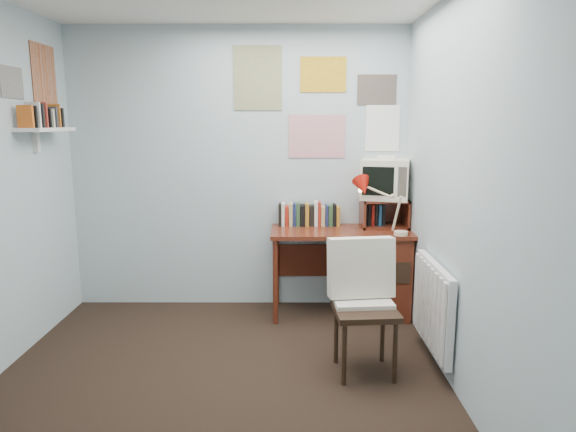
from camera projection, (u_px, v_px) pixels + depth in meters
name	position (u px, v px, depth m)	size (l,w,h in m)	color
ground	(214.00, 403.00, 3.11)	(3.50, 3.50, 0.00)	black
back_wall	(239.00, 170.00, 4.60)	(3.00, 0.02, 2.50)	#A6B9BE
right_wall	(475.00, 199.00, 2.88)	(0.02, 3.50, 2.50)	#A6B9BE
desk	(371.00, 269.00, 4.49)	(1.20, 0.55, 0.76)	maroon
desk_chair	(365.00, 311.00, 3.41)	(0.45, 0.43, 0.88)	black
desk_lamp	(402.00, 210.00, 4.18)	(0.29, 0.25, 0.42)	#B7170C
tv_riser	(384.00, 213.00, 4.51)	(0.40, 0.30, 0.25)	maroon
crt_tv	(386.00, 177.00, 4.47)	(0.40, 0.37, 0.38)	#EEE2C7
book_row	(312.00, 213.00, 4.58)	(0.60, 0.14, 0.22)	maroon
radiator	(433.00, 305.00, 3.57)	(0.09, 0.80, 0.60)	white
wall_shelf	(46.00, 129.00, 3.90)	(0.20, 0.62, 0.24)	white
posters_back	(317.00, 102.00, 4.49)	(1.20, 0.01, 0.90)	white
posters_left	(29.00, 78.00, 3.83)	(0.01, 0.70, 0.60)	white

